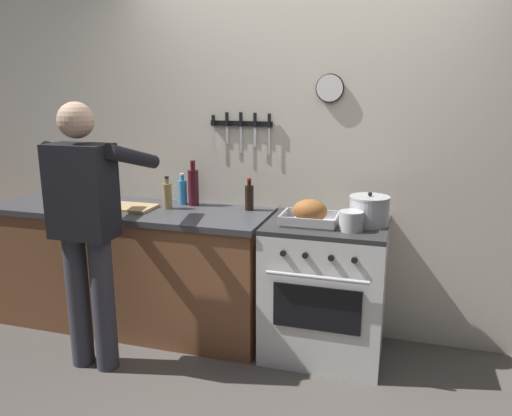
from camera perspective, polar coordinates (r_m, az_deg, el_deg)
The scene contains 12 objects.
wall_back at distance 3.52m, azimuth 5.69°, elevation 6.39°, with size 6.00×0.13×2.60m.
counter_block at distance 3.82m, azimuth -13.81°, elevation -6.50°, with size 2.03×0.65×0.90m.
stove at distance 3.36m, azimuth 7.85°, elevation -9.10°, with size 0.76×0.67×0.90m.
person_cook at distance 3.19m, azimuth -18.73°, elevation -1.42°, with size 0.51×0.63×1.66m.
roasting_pan at distance 3.15m, azimuth 6.14°, elevation -0.63°, with size 0.35×0.26×0.16m.
stock_pot at distance 3.19m, azimuth 12.75°, elevation -0.28°, with size 0.25×0.25×0.21m.
saucepan at distance 3.05m, azimuth 10.77°, elevation -1.45°, with size 0.15×0.15×0.12m.
cutting_board at distance 3.66m, azimuth -14.24°, elevation 0.09°, with size 0.36×0.24×0.02m, color tan.
bottle_vinegar at distance 3.58m, azimuth -10.05°, elevation 1.44°, with size 0.06×0.06×0.23m.
bottle_soy_sauce at distance 3.48m, azimuth -0.77°, elevation 1.27°, with size 0.06×0.06×0.23m.
bottle_dish_soap at distance 3.70m, azimuth -8.34°, elevation 1.88°, with size 0.06×0.06×0.23m.
bottle_wine_red at distance 3.65m, azimuth -7.14°, elevation 2.44°, with size 0.08×0.08×0.33m.
Camera 1 is at (0.67, -2.08, 1.74)m, focal length 35.16 mm.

